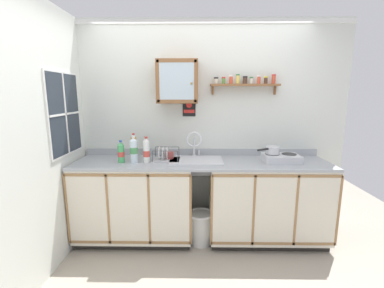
{
  "coord_description": "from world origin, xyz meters",
  "views": [
    {
      "loc": [
        -0.06,
        -2.54,
        1.7
      ],
      "look_at": [
        -0.11,
        0.43,
        1.13
      ],
      "focal_mm": 24.42,
      "sensor_mm": 36.0,
      "label": 1
    }
  ],
  "objects": [
    {
      "name": "floor",
      "position": [
        0.0,
        0.0,
        0.0
      ],
      "size": [
        5.88,
        5.88,
        0.0
      ],
      "primitive_type": "plane",
      "color": "#9E9384",
      "rests_on": "ground"
    },
    {
      "name": "sink",
      "position": [
        -0.06,
        0.35,
        0.93
      ],
      "size": [
        0.6,
        0.46,
        0.43
      ],
      "color": "silver",
      "rests_on": "countertop"
    },
    {
      "name": "wall_cabinet",
      "position": [
        -0.27,
        0.49,
        1.83
      ],
      "size": [
        0.46,
        0.28,
        0.48
      ],
      "color": "brown"
    },
    {
      "name": "countertop",
      "position": [
        0.0,
        0.31,
        0.94
      ],
      "size": [
        2.84,
        0.64,
        0.03
      ],
      "primitive_type": "cube",
      "color": "#9EA3A8",
      "rests_on": "lower_cabinet_run"
    },
    {
      "name": "saucepan",
      "position": [
        0.79,
        0.31,
        1.08
      ],
      "size": [
        0.28,
        0.21,
        0.08
      ],
      "color": "silver",
      "rests_on": "hot_plate_stove"
    },
    {
      "name": "bottle_soda_green_2",
      "position": [
        -0.89,
        0.25,
        1.06
      ],
      "size": [
        0.07,
        0.07,
        0.25
      ],
      "color": "#4CB266",
      "rests_on": "countertop"
    },
    {
      "name": "hot_plate_stove",
      "position": [
        0.89,
        0.3,
        0.99
      ],
      "size": [
        0.39,
        0.27,
        0.09
      ],
      "color": "silver",
      "rests_on": "countertop"
    },
    {
      "name": "lower_cabinet_run_right",
      "position": [
        0.76,
        0.31,
        0.47
      ],
      "size": [
        1.34,
        0.62,
        0.92
      ],
      "color": "black",
      "rests_on": "ground"
    },
    {
      "name": "lower_cabinet_run",
      "position": [
        -0.77,
        0.31,
        0.47
      ],
      "size": [
        1.33,
        0.62,
        0.92
      ],
      "color": "black",
      "rests_on": "ground"
    },
    {
      "name": "bottle_juice_amber_4",
      "position": [
        -0.78,
        0.39,
        1.09
      ],
      "size": [
        0.06,
        0.06,
        0.3
      ],
      "color": "gold",
      "rests_on": "countertop"
    },
    {
      "name": "bottle_water_blue_1",
      "position": [
        -0.63,
        0.41,
        1.05
      ],
      "size": [
        0.07,
        0.07,
        0.23
      ],
      "color": "#8CB7E0",
      "rests_on": "countertop"
    },
    {
      "name": "side_wall_left",
      "position": [
        -1.46,
        -0.29,
        1.28
      ],
      "size": [
        0.05,
        3.42,
        2.55
      ],
      "primitive_type": "cube",
      "color": "silver",
      "rests_on": "ground"
    },
    {
      "name": "backsplash",
      "position": [
        0.0,
        0.61,
        0.99
      ],
      "size": [
        2.84,
        0.02,
        0.08
      ],
      "primitive_type": "cube",
      "color": "#9EA3A8",
      "rests_on": "countertop"
    },
    {
      "name": "dish_rack",
      "position": [
        -0.41,
        0.34,
        0.99
      ],
      "size": [
        0.3,
        0.24,
        0.16
      ],
      "color": "#B2B2B7",
      "rests_on": "countertop"
    },
    {
      "name": "window",
      "position": [
        -1.43,
        0.16,
        1.49
      ],
      "size": [
        0.03,
        0.65,
        0.87
      ],
      "color": "#262D38"
    },
    {
      "name": "spice_shelf",
      "position": [
        0.5,
        0.55,
        1.82
      ],
      "size": [
        0.79,
        0.14,
        0.23
      ],
      "color": "brown"
    },
    {
      "name": "bottle_opaque_white_0",
      "position": [
        -0.61,
        0.26,
        1.08
      ],
      "size": [
        0.07,
        0.07,
        0.29
      ],
      "color": "white",
      "rests_on": "countertop"
    },
    {
      "name": "warning_sign",
      "position": [
        -0.15,
        0.61,
        1.54
      ],
      "size": [
        0.15,
        0.01,
        0.22
      ],
      "color": "black"
    },
    {
      "name": "back_wall",
      "position": [
        0.0,
        0.64,
        1.29
      ],
      "size": [
        3.48,
        0.07,
        2.55
      ],
      "color": "silver",
      "rests_on": "ground"
    },
    {
      "name": "trash_bin",
      "position": [
        -0.01,
        0.23,
        0.19
      ],
      "size": [
        0.3,
        0.3,
        0.37
      ],
      "color": "silver",
      "rests_on": "ground"
    },
    {
      "name": "bottle_water_clear_3",
      "position": [
        -0.74,
        0.22,
        1.1
      ],
      "size": [
        0.08,
        0.08,
        0.3
      ],
      "color": "silver",
      "rests_on": "countertop"
    },
    {
      "name": "mug",
      "position": [
        -0.37,
        0.39,
        1.0
      ],
      "size": [
        0.1,
        0.12,
        0.1
      ],
      "color": "#B24C47",
      "rests_on": "countertop"
    }
  ]
}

